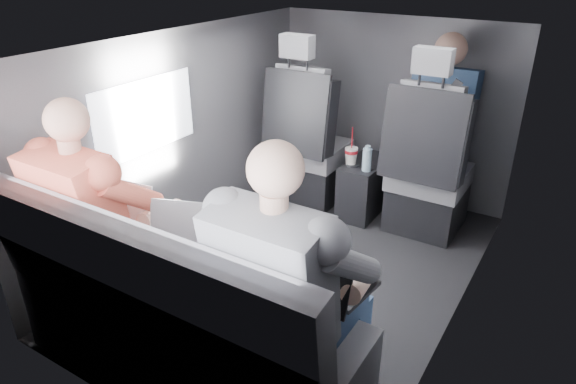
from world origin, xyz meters
The scene contains 20 objects.
floor centered at (0.00, 0.00, 0.00)m, with size 2.60×2.60×0.00m, color black.
ceiling centered at (0.00, 0.00, 1.35)m, with size 2.60×2.60×0.00m, color #B2B2AD.
panel_left centered at (-0.90, 0.00, 0.68)m, with size 0.02×2.60×1.35m, color #56565B.
panel_right centered at (0.90, 0.00, 0.68)m, with size 0.02×2.60×1.35m, color #56565B.
panel_front centered at (0.00, 1.30, 0.68)m, with size 1.80×0.02×1.35m, color #56565B.
panel_back centered at (0.00, -1.30, 0.68)m, with size 1.80×0.02×1.35m, color #56565B.
side_window centered at (-0.88, -0.30, 0.90)m, with size 0.02×0.75×0.42m, color white.
seatbelt centered at (0.45, 0.67, 0.80)m, with size 0.05×0.01×0.65m, color black.
front_seat_left centered at (-0.45, 0.84, 0.40)m, with size 0.52×0.58×1.26m.
front_seat_right centered at (0.45, 0.84, 0.40)m, with size 0.52×0.58×1.26m.
center_console centered at (0.00, 0.88, 0.20)m, with size 0.24×0.48×0.41m.
rear_bench centered at (0.00, -1.06, 0.31)m, with size 1.60×0.57×0.92m.
soda_cup centered at (-0.07, 0.77, 0.47)m, with size 0.09×0.09×0.27m.
water_bottle centered at (0.06, 0.73, 0.48)m, with size 0.06×0.06×0.18m.
laptop_white centered at (-0.47, -0.78, 0.63)m, with size 0.32×0.30×0.22m.
laptop_silver centered at (-0.04, -0.81, 0.63)m, with size 0.40×0.42×0.24m.
laptop_black centered at (0.56, -0.83, 0.63)m, with size 0.36×0.34×0.24m.
passenger_rear_left centered at (-0.49, -0.97, 0.64)m, with size 0.51×0.63×1.24m.
passenger_rear_right centered at (0.51, -0.97, 0.64)m, with size 0.52×0.64×1.25m.
passenger_front_right centered at (0.43, 1.10, 0.76)m, with size 0.42×0.42×0.86m.
Camera 1 is at (1.30, -2.28, 1.78)m, focal length 32.00 mm.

